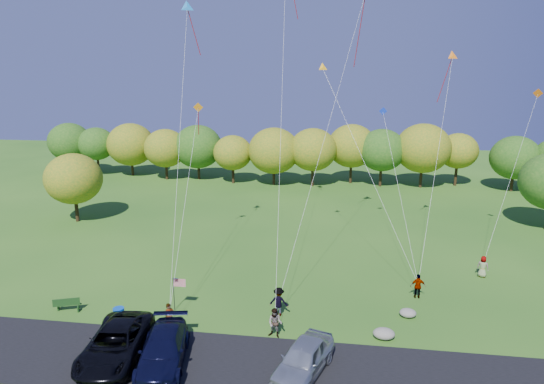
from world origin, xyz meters
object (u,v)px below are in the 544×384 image
(flyer_e, at_px, (483,267))
(flyer_c, at_px, (279,302))
(park_bench, at_px, (67,304))
(minivan_silver, at_px, (303,359))
(trash_barrel, at_px, (119,316))
(minivan_dark, at_px, (116,343))
(flyer_d, at_px, (418,286))
(minivan_navy, at_px, (163,350))
(flyer_a, at_px, (170,316))
(flyer_b, at_px, (275,323))

(flyer_e, bearing_deg, flyer_c, 52.77)
(flyer_c, xyz_separation_m, park_bench, (-13.41, -1.41, -0.45))
(minivan_silver, xyz_separation_m, trash_barrel, (-11.48, 3.49, -0.39))
(minivan_dark, height_order, flyer_d, minivan_dark)
(park_bench, bearing_deg, flyer_c, -14.85)
(flyer_c, height_order, trash_barrel, flyer_c)
(minivan_navy, distance_m, flyer_c, 8.05)
(flyer_a, xyz_separation_m, flyer_d, (15.14, 6.23, 0.04))
(minivan_navy, height_order, flyer_a, minivan_navy)
(minivan_dark, height_order, minivan_silver, minivan_dark)
(minivan_silver, height_order, trash_barrel, minivan_silver)
(minivan_dark, relative_size, flyer_a, 3.79)
(minivan_navy, relative_size, minivan_silver, 1.16)
(park_bench, bearing_deg, minivan_silver, -36.90)
(minivan_navy, height_order, minivan_silver, minivan_silver)
(minivan_navy, bearing_deg, park_bench, 139.31)
(minivan_navy, relative_size, flyer_e, 3.47)
(flyer_e, bearing_deg, flyer_a, 50.85)
(flyer_d, xyz_separation_m, trash_barrel, (-18.42, -6.03, -0.36))
(park_bench, bearing_deg, minivan_dark, -60.39)
(park_bench, xyz_separation_m, trash_barrel, (3.95, -0.95, 0.02))
(flyer_c, distance_m, trash_barrel, 9.77)
(minivan_dark, xyz_separation_m, flyer_c, (7.95, 5.92, 0.01))
(trash_barrel, bearing_deg, flyer_c, 13.98)
(flyer_b, relative_size, flyer_e, 1.09)
(minivan_silver, relative_size, park_bench, 3.09)
(minivan_navy, distance_m, park_bench, 9.42)
(minivan_silver, bearing_deg, flyer_d, 72.24)
(flyer_c, xyz_separation_m, trash_barrel, (-9.47, -2.36, -0.43))
(minivan_navy, bearing_deg, flyer_b, 22.66)
(minivan_dark, distance_m, flyer_a, 3.79)
(minivan_dark, distance_m, flyer_c, 9.91)
(flyer_c, bearing_deg, minivan_dark, 43.30)
(minivan_silver, xyz_separation_m, flyer_a, (-8.20, 3.29, -0.07))
(flyer_d, distance_m, park_bench, 22.94)
(flyer_a, bearing_deg, flyer_e, -18.07)
(minivan_dark, bearing_deg, park_bench, 134.07)
(flyer_d, bearing_deg, flyer_b, 32.60)
(flyer_a, height_order, trash_barrel, flyer_a)
(flyer_c, bearing_deg, minivan_navy, 55.95)
(flyer_b, bearing_deg, park_bench, -170.89)
(minivan_navy, relative_size, flyer_b, 3.19)
(flyer_b, relative_size, park_bench, 1.12)
(flyer_a, xyz_separation_m, flyer_c, (6.19, 2.56, 0.12))
(flyer_a, relative_size, trash_barrel, 1.63)
(flyer_d, bearing_deg, minivan_navy, 31.94)
(minivan_silver, bearing_deg, flyer_a, 176.49)
(park_bench, bearing_deg, flyer_b, -25.71)
(flyer_d, bearing_deg, flyer_e, -143.90)
(flyer_b, bearing_deg, flyer_d, 49.19)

